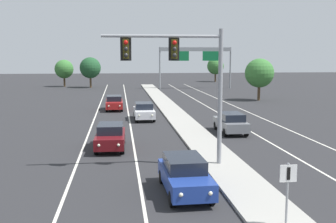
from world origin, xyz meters
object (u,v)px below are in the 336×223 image
Objects in this scene: tree_far_right_c at (259,73)px; tree_far_left_b at (64,69)px; median_sign_post at (288,185)px; highway_sign_gantry at (196,55)px; overhead_signal_mast at (184,69)px; car_receding_grey at (231,122)px; car_oncoming_red at (114,103)px; tree_far_left_a at (90,68)px; car_oncoming_blue at (185,175)px; tree_far_right_b at (215,66)px; car_oncoming_darkred at (110,136)px; car_oncoming_white at (144,111)px.

tree_far_right_c reaches higher than tree_far_left_b.
highway_sign_gantry is (8.15, 59.81, 4.58)m from median_sign_post.
overhead_signal_mast reaches higher than car_receding_grey.
tree_far_left_a is at bearing 98.35° from car_oncoming_red.
car_oncoming_blue is 60.81m from tree_far_left_a.
car_oncoming_red is at bearing 101.04° from median_sign_post.
overhead_signal_mast reaches higher than median_sign_post.
median_sign_post is 32.58m from car_oncoming_red.
overhead_signal_mast reaches higher than tree_far_left_a.
overhead_signal_mast reaches higher than tree_far_right_b.
highway_sign_gantry is (11.02, 55.66, 5.34)m from car_oncoming_blue.
highway_sign_gantry reaches higher than tree_far_right_c.
tree_far_left_a is at bearing 99.69° from median_sign_post.
tree_far_left_b is (-13.30, 63.23, 2.57)m from car_oncoming_blue.
car_oncoming_darkred is 12.01m from car_oncoming_white.
tree_far_right_c is at bearing 21.26° from car_oncoming_red.
tree_far_right_b reaches higher than tree_far_left_b.
highway_sign_gantry is at bearing 103.21° from tree_far_right_c.
highway_sign_gantry is at bearing 72.85° from car_oncoming_darkred.
car_oncoming_darkred is 49.14m from highway_sign_gantry.
overhead_signal_mast is at bearing -115.97° from tree_far_right_c.
car_oncoming_red is at bearing -158.74° from tree_far_right_c.
median_sign_post reaches higher than car_receding_grey.
median_sign_post is at bearing -97.76° from highway_sign_gantry.
tree_far_right_c is at bearing 53.87° from car_oncoming_darkred.
tree_far_right_c is (10.03, 22.02, 2.83)m from car_receding_grey.
tree_far_right_b is at bearing 70.91° from car_oncoming_darkred.
tree_far_left_b is 6.03m from tree_far_left_a.
car_oncoming_blue is 14.47m from car_receding_grey.
car_oncoming_darkred is 0.87× the size of tree_far_left_b.
car_receding_grey is 0.79× the size of tree_far_left_a.
car_oncoming_red is 31.79m from highway_sign_gantry.
car_receding_grey is at bearing -73.51° from tree_far_left_a.
tree_far_left_b is (-16.18, 67.38, 1.81)m from median_sign_post.
car_oncoming_white is 44.54m from tree_far_left_b.
overhead_signal_mast is 1.31× the size of tree_far_right_b.
tree_far_left_a is at bearing 100.87° from car_oncoming_white.
median_sign_post reaches higher than car_oncoming_blue.
tree_far_right_b is at bearing 69.80° from car_oncoming_white.
highway_sign_gantry reaches higher than car_oncoming_white.
overhead_signal_mast is 1.29× the size of tree_far_right_c.
car_oncoming_darkred is at bearing -109.09° from tree_far_right_b.
tree_far_right_c reaches higher than median_sign_post.
car_oncoming_blue is 1.01× the size of car_oncoming_white.
car_oncoming_darkred is at bearing -126.13° from tree_far_right_c.
car_oncoming_red is 0.79× the size of tree_far_left_a.
car_oncoming_blue is 1.00× the size of car_oncoming_darkred.
car_oncoming_white is 0.34× the size of highway_sign_gantry.
tree_far_right_b is at bearing 85.02° from tree_far_right_c.
car_oncoming_white is at bearing -108.23° from highway_sign_gantry.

